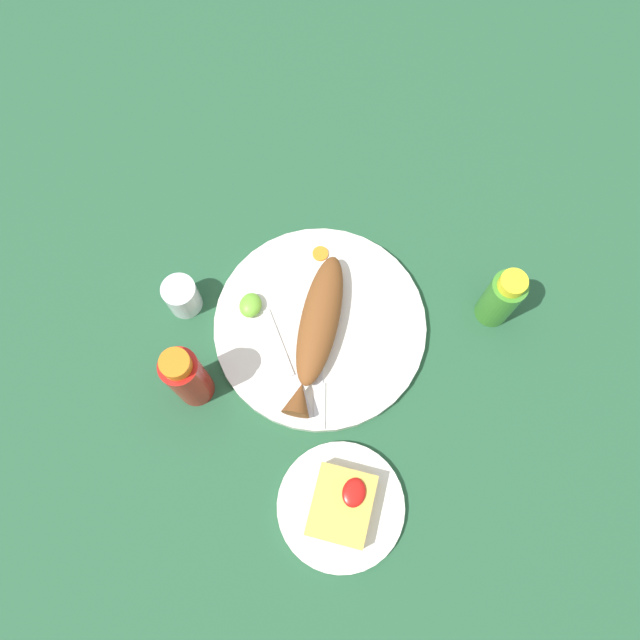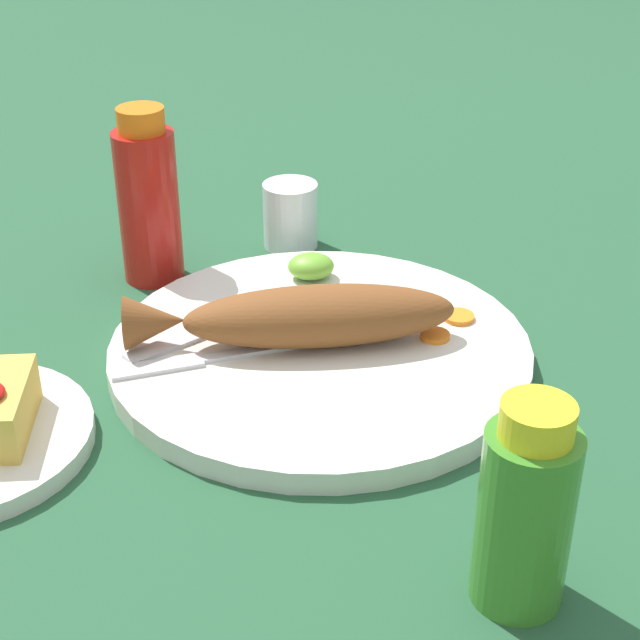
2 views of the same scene
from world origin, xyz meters
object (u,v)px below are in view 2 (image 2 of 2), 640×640
at_px(main_plate, 320,352).
at_px(fork_far, 214,327).
at_px(salt_cup, 290,219).
at_px(fried_fish, 300,317).
at_px(hot_sauce_bottle_red, 148,200).
at_px(fork_near, 214,357).
at_px(hot_sauce_bottle_green, 525,510).

relative_size(main_plate, fork_far, 2.11).
distance_m(main_plate, fork_far, 0.09).
height_order(main_plate, salt_cup, salt_cup).
distance_m(fried_fish, hot_sauce_bottle_red, 0.21).
relative_size(fork_near, salt_cup, 2.83).
relative_size(fork_near, hot_sauce_bottle_red, 1.13).
xyz_separation_m(main_plate, hot_sauce_bottle_green, (0.09, -0.26, 0.05)).
bearing_deg(main_plate, fork_far, 162.53).
xyz_separation_m(fork_far, salt_cup, (0.07, 0.19, 0.01)).
bearing_deg(hot_sauce_bottle_red, fork_far, -66.38).
bearing_deg(hot_sauce_bottle_green, salt_cup, 102.59).
xyz_separation_m(main_plate, salt_cup, (-0.01, 0.22, 0.02)).
relative_size(fried_fish, fork_near, 1.42).
relative_size(hot_sauce_bottle_red, salt_cup, 2.51).
distance_m(main_plate, hot_sauce_bottle_red, 0.23).
xyz_separation_m(main_plate, fork_far, (-0.08, 0.03, 0.01)).
height_order(hot_sauce_bottle_green, salt_cup, hot_sauce_bottle_green).
height_order(fork_near, fork_far, same).
relative_size(hot_sauce_bottle_green, salt_cup, 2.03).
bearing_deg(fork_near, salt_cup, -119.95).
height_order(main_plate, fork_far, fork_far).
bearing_deg(fork_far, fork_near, 56.54).
distance_m(main_plate, fried_fish, 0.04).
xyz_separation_m(fork_near, fork_far, (-0.00, 0.05, 0.00)).
bearing_deg(fork_far, main_plate, 126.98).
xyz_separation_m(fried_fish, hot_sauce_bottle_red, (-0.13, 0.16, 0.03)).
height_order(fork_far, salt_cup, salt_cup).
distance_m(fork_far, hot_sauce_bottle_green, 0.34).
xyz_separation_m(fried_fish, fork_near, (-0.07, -0.02, -0.02)).
distance_m(fried_fish, hot_sauce_bottle_green, 0.28).
height_order(hot_sauce_bottle_red, salt_cup, hot_sauce_bottle_red).
bearing_deg(fork_far, fried_fish, 122.78).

